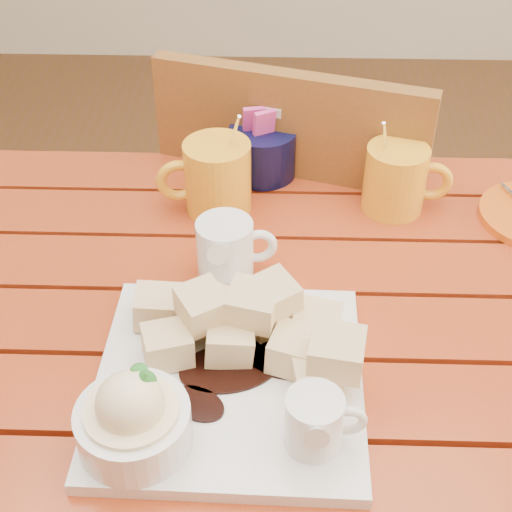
{
  "coord_description": "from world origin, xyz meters",
  "views": [
    {
      "loc": [
        0.05,
        -0.62,
        1.37
      ],
      "look_at": [
        0.03,
        0.04,
        0.82
      ],
      "focal_mm": 50.0,
      "sensor_mm": 36.0,
      "label": 1
    }
  ],
  "objects_px": {
    "table": "(232,380)",
    "chair_far": "(301,245)",
    "dessert_plate": "(217,375)",
    "coffee_mug_left": "(215,176)",
    "coffee_mug_right": "(397,178)"
  },
  "relations": [
    {
      "from": "table",
      "to": "coffee_mug_right",
      "type": "height_order",
      "value": "coffee_mug_right"
    },
    {
      "from": "dessert_plate",
      "to": "coffee_mug_left",
      "type": "height_order",
      "value": "coffee_mug_left"
    },
    {
      "from": "coffee_mug_right",
      "to": "chair_far",
      "type": "height_order",
      "value": "chair_far"
    },
    {
      "from": "dessert_plate",
      "to": "chair_far",
      "type": "xyz_separation_m",
      "value": [
        0.11,
        0.57,
        -0.27
      ]
    },
    {
      "from": "table",
      "to": "chair_far",
      "type": "xyz_separation_m",
      "value": [
        0.1,
        0.45,
        -0.13
      ]
    },
    {
      "from": "coffee_mug_left",
      "to": "coffee_mug_right",
      "type": "relative_size",
      "value": 1.08
    },
    {
      "from": "chair_far",
      "to": "table",
      "type": "bearing_deg",
      "value": 93.66
    },
    {
      "from": "dessert_plate",
      "to": "chair_far",
      "type": "bearing_deg",
      "value": 78.99
    },
    {
      "from": "table",
      "to": "coffee_mug_left",
      "type": "distance_m",
      "value": 0.29
    },
    {
      "from": "dessert_plate",
      "to": "coffee_mug_left",
      "type": "bearing_deg",
      "value": 94.43
    },
    {
      "from": "dessert_plate",
      "to": "coffee_mug_left",
      "type": "xyz_separation_m",
      "value": [
        -0.03,
        0.36,
        0.02
      ]
    },
    {
      "from": "table",
      "to": "dessert_plate",
      "type": "xyz_separation_m",
      "value": [
        -0.01,
        -0.12,
        0.14
      ]
    },
    {
      "from": "coffee_mug_left",
      "to": "coffee_mug_right",
      "type": "xyz_separation_m",
      "value": [
        0.26,
        0.01,
        -0.0
      ]
    },
    {
      "from": "coffee_mug_left",
      "to": "coffee_mug_right",
      "type": "height_order",
      "value": "coffee_mug_left"
    },
    {
      "from": "dessert_plate",
      "to": "chair_far",
      "type": "relative_size",
      "value": 0.33
    }
  ]
}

